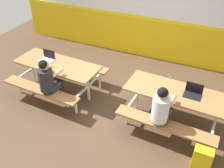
% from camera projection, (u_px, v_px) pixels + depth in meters
% --- Properties ---
extents(ground_plane, '(10.00, 10.00, 0.02)m').
position_uv_depth(ground_plane, '(111.00, 106.00, 5.61)').
color(ground_plane, '#4C3826').
extents(accent_backdrop, '(8.00, 0.14, 2.60)m').
position_uv_depth(accent_backdrop, '(150.00, 14.00, 6.74)').
color(accent_backdrop, yellow).
rests_on(accent_backdrop, ground).
extents(picnic_table_left, '(1.98, 1.65, 0.74)m').
position_uv_depth(picnic_table_left, '(58.00, 70.00, 5.73)').
color(picnic_table_left, '#9E6B3D').
rests_on(picnic_table_left, ground).
extents(picnic_table_right, '(1.98, 1.65, 0.74)m').
position_uv_depth(picnic_table_right, '(176.00, 99.00, 4.88)').
color(picnic_table_right, '#9E6B3D').
rests_on(picnic_table_right, ground).
extents(student_nearer, '(0.38, 0.53, 1.21)m').
position_uv_depth(student_nearer, '(49.00, 80.00, 5.17)').
color(student_nearer, '#2D2D38').
rests_on(student_nearer, ground).
extents(student_further, '(0.38, 0.53, 1.21)m').
position_uv_depth(student_further, '(162.00, 108.00, 4.44)').
color(student_further, '#2D2D38').
rests_on(student_further, ground).
extents(laptop_silver, '(0.33, 0.24, 0.22)m').
position_uv_depth(laptop_silver, '(48.00, 58.00, 5.74)').
color(laptop_silver, silver).
rests_on(laptop_silver, picnic_table_left).
extents(laptop_dark, '(0.33, 0.24, 0.22)m').
position_uv_depth(laptop_dark, '(193.00, 93.00, 4.67)').
color(laptop_dark, black).
rests_on(laptop_dark, picnic_table_right).
extents(backpack_dark, '(0.30, 0.22, 0.44)m').
position_uv_depth(backpack_dark, '(202.00, 159.00, 4.15)').
color(backpack_dark, yellow).
rests_on(backpack_dark, ground).
extents(tote_bag_bright, '(0.34, 0.21, 0.43)m').
position_uv_depth(tote_bag_bright, '(165.00, 85.00, 5.90)').
color(tote_bag_bright, '#3F724C').
rests_on(tote_bag_bright, ground).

